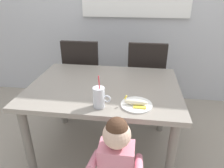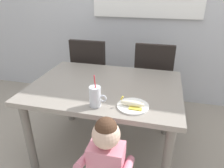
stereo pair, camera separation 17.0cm
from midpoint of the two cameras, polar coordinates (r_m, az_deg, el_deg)
ground_plane at (r=2.23m, az=0.76°, el=-17.31°), size 24.00×24.00×0.00m
dining_table at (r=1.87m, az=0.87°, el=-2.95°), size 1.30×0.96×0.73m
dining_chair_left at (r=2.60m, az=-3.76°, el=3.35°), size 0.44×0.44×0.96m
dining_chair_right at (r=2.50m, az=13.11°, el=1.81°), size 0.44×0.44×0.96m
toddler_standing at (r=1.38m, az=2.20°, el=-20.28°), size 0.33×0.24×0.84m
milk_cup at (r=1.48m, az=-1.33°, el=-3.83°), size 0.13×0.08×0.25m
snack_plate at (r=1.51m, az=9.00°, el=-6.09°), size 0.23×0.23×0.01m
peeled_banana at (r=1.49m, az=8.92°, el=-5.46°), size 0.17×0.11×0.07m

